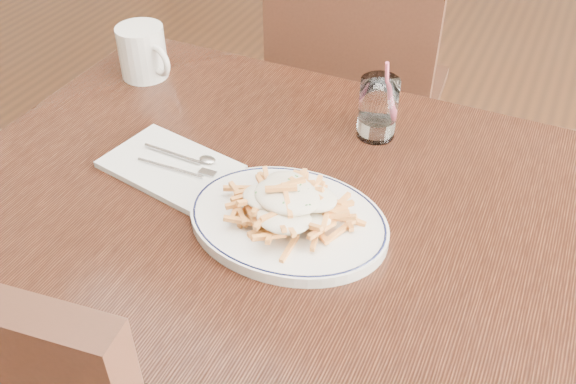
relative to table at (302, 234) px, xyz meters
The scene contains 8 objects.
table is the anchor object (origin of this frame).
chair_far 0.78m from the table, 102.56° to the left, with size 0.47×0.47×0.95m.
fries_plate 0.11m from the table, 85.88° to the right, with size 0.32×0.28×0.02m.
loaded_fries 0.15m from the table, 85.88° to the right, with size 0.20×0.16×0.06m.
napkin 0.26m from the table, behind, with size 0.23×0.15×0.01m, color silver.
cutlery 0.26m from the table, behind, with size 0.16×0.06×0.01m.
water_glass 0.27m from the table, 78.33° to the left, with size 0.07×0.07×0.16m.
coffee_mug 0.54m from the table, 153.27° to the left, with size 0.14×0.10×0.11m.
Camera 1 is at (0.31, -0.74, 1.43)m, focal length 40.00 mm.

